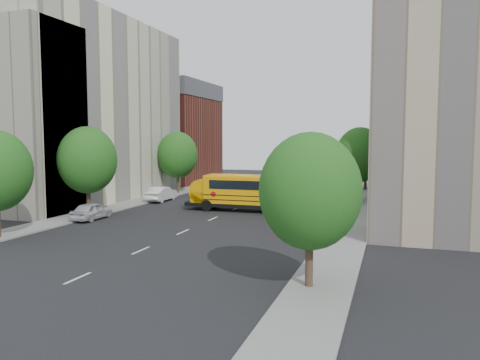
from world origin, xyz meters
The scene contains 22 objects.
ground centered at (0.00, 0.00, 0.00)m, with size 120.00×120.00×0.00m, color black.
sidewalk_left centered at (-11.50, 5.00, 0.06)m, with size 3.00×80.00×0.12m, color slate.
sidewalk_right centered at (11.50, 5.00, 0.06)m, with size 3.00×80.00×0.12m, color slate.
lane_markings centered at (0.00, 10.00, 0.01)m, with size 0.15×64.00×0.01m, color silver.
building_left_cream centered at (-18.00, 6.00, 10.00)m, with size 10.00×26.00×20.00m, color beige.
building_left_redbrick centered at (-18.00, 28.00, 6.50)m, with size 10.00×15.00×13.00m, color maroon.
building_left_near centered at (-18.00, -4.50, 8.50)m, with size 10.00×7.00×17.00m, color tan.
building_right_near centered at (18.00, -4.50, 8.50)m, with size 10.00×7.00×17.00m, color tan.
building_right_far centered at (18.00, 20.00, 9.00)m, with size 10.00×22.00×18.00m, color tan.
building_right_sidewall centered at (18.00, 9.00, 9.00)m, with size 10.10×0.30×18.00m, color brown.
street_tree_1 centered at (-11.00, -4.00, 4.95)m, with size 5.12×5.12×7.90m.
street_tree_2 centered at (-11.00, 14.00, 4.83)m, with size 4.99×4.99×7.71m.
street_tree_3 centered at (11.00, -18.00, 4.45)m, with size 4.61×4.61×7.11m.
street_tree_4 centered at (11.00, 14.00, 5.08)m, with size 5.25×5.25×8.10m.
street_tree_5 centered at (11.00, 26.00, 4.70)m, with size 4.86×4.86×7.51m.
school_bus centered at (1.67, 3.09, 1.94)m, with size 12.38×3.20×3.48m.
safari_truck centered at (7.81, 3.46, 1.24)m, with size 5.76×3.00×2.35m.
parked_car_0 centered at (-9.60, -5.53, 0.74)m, with size 1.75×4.34×1.48m, color silver.
parked_car_1 centered at (-9.60, 6.95, 0.80)m, with size 1.70×4.86×1.60m, color silver.
parked_car_3 centered at (9.27, -6.06, 0.74)m, with size 2.07×5.09×1.48m, color maroon.
parked_car_4 centered at (9.26, 11.36, 0.78)m, with size 1.83×4.55×1.55m, color #2E3051.
parked_car_5 centered at (9.60, 26.03, 0.72)m, with size 1.53×4.39×1.45m, color #AAAAA4.
Camera 1 is at (14.51, -38.72, 6.78)m, focal length 35.00 mm.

